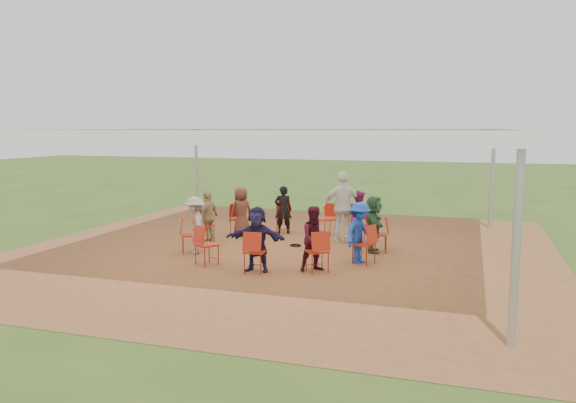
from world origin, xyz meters
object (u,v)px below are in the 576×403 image
(person_seated_5, at_px, (208,217))
(person_seated_3, at_px, (283,210))
(person_seated_7, at_px, (257,239))
(cable_coil, at_px, (296,245))
(chair_7, at_px, (190,235))
(person_seated_0, at_px, (360,233))
(standing_person, at_px, (344,207))
(person_seated_8, at_px, (315,239))
(chair_6, at_px, (205,226))
(chair_2, at_px, (363,225))
(person_seated_1, at_px, (374,224))
(chair_3, at_px, (327,219))
(person_seated_2, at_px, (359,216))
(chair_1, at_px, (378,234))
(chair_8, at_px, (207,245))
(chair_5, at_px, (239,220))
(chair_10, at_px, (317,251))
(laptop, at_px, (354,234))
(person_seated_6, at_px, (195,225))
(person_seated_4, at_px, (241,212))
(chair_9, at_px, (255,252))
(chair_0, at_px, (364,244))
(chair_4, at_px, (283,218))

(person_seated_5, bearing_deg, person_seated_3, 147.27)
(person_seated_7, distance_m, cable_coil, 2.79)
(chair_7, relative_size, person_seated_0, 0.65)
(person_seated_7, height_order, standing_person, standing_person)
(person_seated_8, bearing_deg, person_seated_3, 81.82)
(chair_6, xyz_separation_m, person_seated_7, (2.43, -2.41, 0.25))
(chair_2, xyz_separation_m, person_seated_1, (0.49, -1.18, 0.25))
(chair_3, xyz_separation_m, person_seated_2, (1.05, -0.73, 0.25))
(chair_1, bearing_deg, chair_8, 114.55)
(chair_5, xyz_separation_m, person_seated_3, (1.10, 0.65, 0.25))
(chair_10, relative_size, laptop, 2.19)
(person_seated_5, bearing_deg, chair_3, 132.23)
(chair_2, bearing_deg, person_seated_8, 129.59)
(chair_8, height_order, person_seated_6, person_seated_6)
(person_seated_0, height_order, person_seated_4, same)
(chair_9, relative_size, person_seated_1, 0.65)
(chair_3, xyz_separation_m, person_seated_7, (-0.42, -4.46, 0.25))
(chair_0, relative_size, chair_2, 1.00)
(chair_2, distance_m, person_seated_1, 1.30)
(person_seated_1, bearing_deg, chair_5, 64.76)
(person_seated_5, relative_size, cable_coil, 4.19)
(person_seated_8, distance_m, laptop, 1.21)
(chair_2, relative_size, chair_9, 1.00)
(chair_7, height_order, person_seated_5, person_seated_5)
(chair_2, height_order, person_seated_1, person_seated_1)
(chair_6, distance_m, person_seated_4, 1.30)
(person_seated_5, height_order, person_seated_7, same)
(chair_8, bearing_deg, chair_7, 163.64)
(chair_1, distance_m, person_seated_0, 1.30)
(chair_8, distance_m, person_seated_1, 4.12)
(chair_8, xyz_separation_m, chair_10, (2.51, 0.13, 0.00))
(chair_1, relative_size, cable_coil, 2.71)
(chair_3, distance_m, chair_10, 4.22)
(chair_5, distance_m, person_seated_0, 4.48)
(person_seated_5, xyz_separation_m, person_seated_6, (0.24, -1.22, 0.00))
(chair_5, height_order, person_seated_3, person_seated_3)
(person_seated_4, bearing_deg, chair_4, 168.80)
(chair_10, distance_m, person_seated_2, 3.43)
(chair_3, xyz_separation_m, person_seated_0, (1.51, -3.07, 0.25))
(chair_9, distance_m, person_seated_2, 4.12)
(chair_2, bearing_deg, person_seated_5, 66.15)
(chair_6, xyz_separation_m, person_seated_5, (0.12, -0.01, 0.25))
(cable_coil, xyz_separation_m, laptop, (1.76, -1.26, 0.64))
(chair_1, distance_m, chair_8, 4.22)
(chair_5, bearing_deg, chair_4, 163.64)
(person_seated_8, bearing_deg, chair_0, 11.20)
(chair_2, xyz_separation_m, standing_person, (-0.47, -0.24, 0.51))
(chair_0, distance_m, chair_10, 1.31)
(chair_9, bearing_deg, chair_3, 81.82)
(chair_0, height_order, person_seated_3, person_seated_3)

